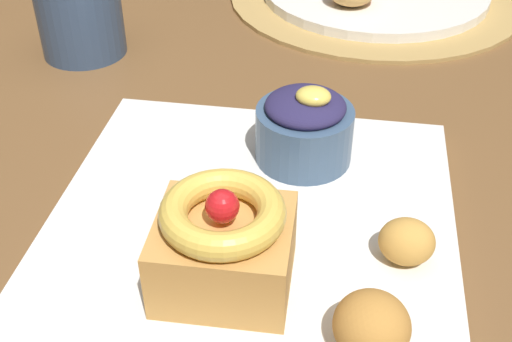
% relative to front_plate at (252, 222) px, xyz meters
% --- Properties ---
extents(dining_table, '(1.44, 1.08, 0.73)m').
position_rel_front_plate_xyz_m(dining_table, '(-0.07, 0.16, -0.09)').
color(dining_table, brown).
rests_on(dining_table, ground_plane).
extents(front_plate, '(0.30, 0.30, 0.01)m').
position_rel_front_plate_xyz_m(front_plate, '(0.00, 0.00, 0.00)').
color(front_plate, white).
rests_on(front_plate, dining_table).
extents(cake_slice, '(0.09, 0.08, 0.08)m').
position_rel_front_plate_xyz_m(cake_slice, '(-0.01, -0.07, 0.04)').
color(cake_slice, '#C68E47').
rests_on(cake_slice, front_plate).
extents(berry_ramekin, '(0.08, 0.08, 0.07)m').
position_rel_front_plate_xyz_m(berry_ramekin, '(0.03, 0.08, 0.04)').
color(berry_ramekin, '#3D5675').
rests_on(berry_ramekin, front_plate).
extents(fritter_front, '(0.05, 0.05, 0.04)m').
position_rel_front_plate_xyz_m(fritter_front, '(0.09, -0.11, 0.03)').
color(fritter_front, '#BC7F38').
rests_on(fritter_front, front_plate).
extents(fritter_middle, '(0.04, 0.04, 0.03)m').
position_rel_front_plate_xyz_m(fritter_middle, '(0.11, -0.03, 0.02)').
color(fritter_middle, gold).
rests_on(fritter_middle, front_plate).
extents(coffee_mug, '(0.09, 0.09, 0.09)m').
position_rel_front_plate_xyz_m(coffee_mug, '(-0.23, 0.26, 0.04)').
color(coffee_mug, '#334766').
rests_on(coffee_mug, dining_table).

